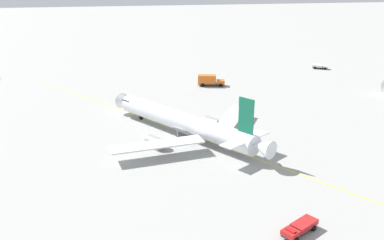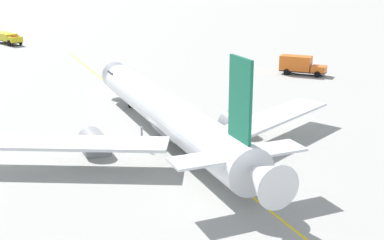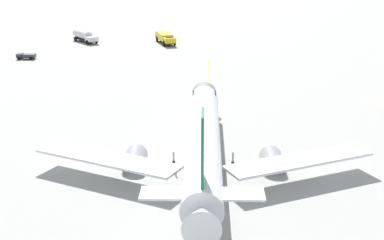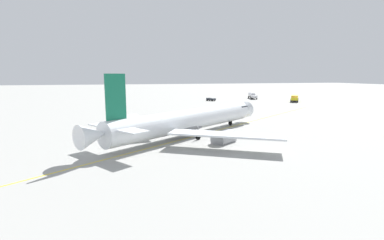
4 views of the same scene
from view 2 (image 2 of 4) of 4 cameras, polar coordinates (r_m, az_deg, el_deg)
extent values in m
plane|color=#9E9E99|center=(52.42, -4.84, -2.64)|extent=(600.00, 600.00, 0.00)
cylinder|color=silver|center=(52.89, -2.83, 0.88)|extent=(23.62, 31.23, 3.83)
cone|color=silver|center=(70.48, -8.26, 4.75)|extent=(4.71, 4.55, 3.64)
cone|color=silver|center=(36.36, 7.92, -6.33)|extent=(4.97, 5.15, 3.26)
cube|color=black|center=(68.22, -7.80, 5.11)|extent=(4.05, 3.84, 0.70)
ellipsoid|color=slate|center=(51.61, -2.13, -0.75)|extent=(10.19, 12.44, 2.11)
cube|color=#146B4C|center=(37.81, 5.39, 2.29)|extent=(2.04, 2.75, 6.29)
cube|color=silver|center=(37.80, 1.06, -4.48)|extent=(5.31, 4.82, 0.20)
cube|color=silver|center=(40.59, 9.08, -3.17)|extent=(5.31, 4.82, 0.20)
cube|color=silver|center=(46.85, -13.04, -2.53)|extent=(17.26, 6.37, 0.28)
cube|color=silver|center=(54.09, 9.02, 0.31)|extent=(11.38, 16.56, 0.28)
cylinder|color=gray|center=(50.84, -10.81, -2.70)|extent=(4.36, 4.68, 2.59)
cylinder|color=black|center=(52.69, -11.30, -2.03)|extent=(1.89, 1.39, 2.20)
cylinder|color=gray|center=(56.01, 4.98, -0.63)|extent=(4.36, 4.68, 2.59)
cylinder|color=black|center=(57.70, 4.04, -0.08)|extent=(1.89, 1.39, 2.20)
cylinder|color=#9EA0A5|center=(65.68, -6.95, 2.56)|extent=(0.20, 0.20, 1.68)
cylinder|color=black|center=(65.89, -6.92, 1.86)|extent=(0.88, 1.07, 1.10)
cylinder|color=#9EA0A5|center=(50.71, -5.62, -1.68)|extent=(0.20, 0.20, 1.68)
cylinder|color=black|center=(50.98, -5.59, -2.57)|extent=(0.88, 1.07, 1.10)
cylinder|color=#9EA0A5|center=(52.97, 1.23, -0.79)|extent=(0.20, 0.20, 1.68)
cylinder|color=black|center=(53.23, 1.22, -1.65)|extent=(0.88, 1.07, 1.10)
cube|color=#232326|center=(127.41, -19.78, 8.32)|extent=(9.58, 7.75, 0.20)
cube|color=yellow|center=(123.78, -19.10, 8.49)|extent=(3.51, 3.57, 1.20)
cube|color=black|center=(122.76, -18.90, 8.53)|extent=(1.37, 1.87, 0.67)
cube|color=yellow|center=(128.48, -20.06, 8.76)|extent=(7.70, 6.56, 1.60)
cube|color=red|center=(123.69, -19.13, 8.81)|extent=(1.58, 1.87, 0.16)
cylinder|color=black|center=(124.71, -18.56, 8.22)|extent=(1.30, 1.04, 1.40)
cylinder|color=black|center=(123.66, -19.69, 8.05)|extent=(1.30, 1.04, 1.40)
cylinder|color=black|center=(130.90, -19.81, 8.47)|extent=(1.30, 1.04, 1.40)
cube|color=#232326|center=(87.44, 12.22, 5.33)|extent=(7.80, 3.58, 0.20)
cube|color=orange|center=(86.84, 13.95, 5.54)|extent=(2.71, 2.82, 1.00)
cube|color=black|center=(86.64, 14.63, 5.57)|extent=(0.50, 1.98, 0.56)
cube|color=orange|center=(87.46, 11.48, 6.25)|extent=(5.47, 3.41, 2.40)
cylinder|color=black|center=(88.13, 14.06, 5.23)|extent=(1.04, 0.48, 1.00)
cylinder|color=black|center=(85.81, 13.77, 4.95)|extent=(1.04, 0.48, 1.00)
cylinder|color=black|center=(89.12, 10.87, 5.56)|extent=(1.04, 0.48, 1.00)
cylinder|color=black|center=(86.83, 10.49, 5.29)|extent=(1.04, 0.48, 1.00)
cube|color=yellow|center=(50.88, -0.15, -3.18)|extent=(74.74, 104.32, 0.01)
camera|label=1|loc=(44.06, -133.07, 9.03)|focal=41.10mm
camera|label=3|loc=(23.23, 107.07, 14.61)|focal=52.83mm
camera|label=4|loc=(51.61, 55.22, 2.32)|focal=26.17mm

